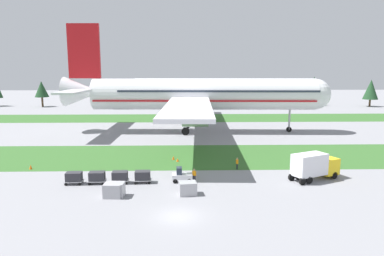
{
  "coord_description": "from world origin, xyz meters",
  "views": [
    {
      "loc": [
        0.54,
        -34.26,
        14.77
      ],
      "look_at": [
        2.11,
        29.36,
        4.0
      ],
      "focal_mm": 33.87,
      "sensor_mm": 36.0,
      "label": 1
    }
  ],
  "objects_px": {
    "airliner": "(197,94)",
    "ground_crew_marshaller": "(237,163)",
    "cargo_dolly_fourth": "(74,177)",
    "uld_container_2": "(188,188)",
    "ground_crew_loader": "(194,175)",
    "cargo_dolly_second": "(120,176)",
    "taxiway_marker_2": "(173,158)",
    "baggage_tug": "(182,176)",
    "cargo_dolly_third": "(97,177)",
    "cargo_dolly_lead": "(143,176)",
    "uld_container_0": "(113,190)",
    "taxiway_marker_0": "(324,164)",
    "taxiway_marker_1": "(31,167)",
    "uld_container_1": "(115,190)",
    "taxiway_marker_3": "(178,160)",
    "catering_truck": "(314,165)"
  },
  "relations": [
    {
      "from": "cargo_dolly_third",
      "to": "taxiway_marker_1",
      "type": "height_order",
      "value": "cargo_dolly_third"
    },
    {
      "from": "taxiway_marker_2",
      "to": "baggage_tug",
      "type": "bearing_deg",
      "value": -83.2
    },
    {
      "from": "cargo_dolly_lead",
      "to": "ground_crew_loader",
      "type": "height_order",
      "value": "ground_crew_loader"
    },
    {
      "from": "uld_container_0",
      "to": "uld_container_2",
      "type": "relative_size",
      "value": 1.0
    },
    {
      "from": "cargo_dolly_fourth",
      "to": "taxiway_marker_2",
      "type": "xyz_separation_m",
      "value": [
        12.34,
        12.01,
        -0.61
      ]
    },
    {
      "from": "cargo_dolly_fourth",
      "to": "taxiway_marker_3",
      "type": "bearing_deg",
      "value": 127.53
    },
    {
      "from": "cargo_dolly_lead",
      "to": "uld_container_2",
      "type": "bearing_deg",
      "value": 49.74
    },
    {
      "from": "airliner",
      "to": "taxiway_marker_0",
      "type": "xyz_separation_m",
      "value": [
        17.89,
        -30.0,
        -8.35
      ]
    },
    {
      "from": "ground_crew_marshaller",
      "to": "uld_container_1",
      "type": "xyz_separation_m",
      "value": [
        -15.68,
        -10.78,
        -0.15
      ]
    },
    {
      "from": "taxiway_marker_0",
      "to": "taxiway_marker_2",
      "type": "relative_size",
      "value": 1.13
    },
    {
      "from": "airliner",
      "to": "taxiway_marker_3",
      "type": "relative_size",
      "value": 141.6
    },
    {
      "from": "cargo_dolly_fourth",
      "to": "ground_crew_marshaller",
      "type": "height_order",
      "value": "ground_crew_marshaller"
    },
    {
      "from": "taxiway_marker_1",
      "to": "taxiway_marker_2",
      "type": "relative_size",
      "value": 1.1
    },
    {
      "from": "cargo_dolly_fourth",
      "to": "taxiway_marker_1",
      "type": "bearing_deg",
      "value": -131.98
    },
    {
      "from": "cargo_dolly_second",
      "to": "ground_crew_loader",
      "type": "bearing_deg",
      "value": 89.8
    },
    {
      "from": "cargo_dolly_fourth",
      "to": "uld_container_2",
      "type": "distance_m",
      "value": 15.05
    },
    {
      "from": "cargo_dolly_lead",
      "to": "taxiway_marker_3",
      "type": "distance_m",
      "value": 11.38
    },
    {
      "from": "taxiway_marker_3",
      "to": "cargo_dolly_lead",
      "type": "bearing_deg",
      "value": -112.56
    },
    {
      "from": "cargo_dolly_second",
      "to": "baggage_tug",
      "type": "bearing_deg",
      "value": 90.0
    },
    {
      "from": "airliner",
      "to": "taxiway_marker_0",
      "type": "height_order",
      "value": "airliner"
    },
    {
      "from": "cargo_dolly_fourth",
      "to": "ground_crew_loader",
      "type": "distance_m",
      "value": 15.36
    },
    {
      "from": "ground_crew_marshaller",
      "to": "taxiway_marker_3",
      "type": "distance_m",
      "value": 9.9
    },
    {
      "from": "airliner",
      "to": "uld_container_2",
      "type": "height_order",
      "value": "airliner"
    },
    {
      "from": "cargo_dolly_third",
      "to": "uld_container_0",
      "type": "xyz_separation_m",
      "value": [
        2.95,
        -4.95,
        -0.11
      ]
    },
    {
      "from": "airliner",
      "to": "uld_container_2",
      "type": "bearing_deg",
      "value": -1.39
    },
    {
      "from": "cargo_dolly_fourth",
      "to": "uld_container_0",
      "type": "relative_size",
      "value": 1.13
    },
    {
      "from": "cargo_dolly_second",
      "to": "uld_container_0",
      "type": "height_order",
      "value": "uld_container_0"
    },
    {
      "from": "airliner",
      "to": "ground_crew_marshaller",
      "type": "height_order",
      "value": "airliner"
    },
    {
      "from": "cargo_dolly_second",
      "to": "uld_container_2",
      "type": "bearing_deg",
      "value": 60.86
    },
    {
      "from": "catering_truck",
      "to": "taxiway_marker_1",
      "type": "xyz_separation_m",
      "value": [
        -39.63,
        5.9,
        -1.61
      ]
    },
    {
      "from": "baggage_tug",
      "to": "cargo_dolly_lead",
      "type": "distance_m",
      "value": 5.03
    },
    {
      "from": "taxiway_marker_0",
      "to": "airliner",
      "type": "bearing_deg",
      "value": 120.81
    },
    {
      "from": "ground_crew_marshaller",
      "to": "uld_container_2",
      "type": "xyz_separation_m",
      "value": [
        -7.34,
        -10.4,
        -0.19
      ]
    },
    {
      "from": "ground_crew_loader",
      "to": "taxiway_marker_3",
      "type": "height_order",
      "value": "ground_crew_loader"
    },
    {
      "from": "cargo_dolly_second",
      "to": "catering_truck",
      "type": "bearing_deg",
      "value": 89.87
    },
    {
      "from": "cargo_dolly_lead",
      "to": "ground_crew_marshaller",
      "type": "bearing_deg",
      "value": 112.06
    },
    {
      "from": "ground_crew_marshaller",
      "to": "ground_crew_loader",
      "type": "height_order",
      "value": "same"
    },
    {
      "from": "baggage_tug",
      "to": "cargo_dolly_lead",
      "type": "bearing_deg",
      "value": -90.0
    },
    {
      "from": "airliner",
      "to": "uld_container_1",
      "type": "bearing_deg",
      "value": -12.43
    },
    {
      "from": "airliner",
      "to": "taxiway_marker_0",
      "type": "bearing_deg",
      "value": 33.17
    },
    {
      "from": "taxiway_marker_1",
      "to": "cargo_dolly_lead",
      "type": "bearing_deg",
      "value": -21.36
    },
    {
      "from": "baggage_tug",
      "to": "ground_crew_loader",
      "type": "distance_m",
      "value": 1.64
    },
    {
      "from": "cargo_dolly_lead",
      "to": "cargo_dolly_third",
      "type": "height_order",
      "value": "same"
    },
    {
      "from": "airliner",
      "to": "ground_crew_loader",
      "type": "height_order",
      "value": "airliner"
    },
    {
      "from": "uld_container_1",
      "to": "ground_crew_marshaller",
      "type": "bearing_deg",
      "value": 34.5
    },
    {
      "from": "catering_truck",
      "to": "uld_container_2",
      "type": "bearing_deg",
      "value": -97.97
    },
    {
      "from": "airliner",
      "to": "cargo_dolly_fourth",
      "type": "height_order",
      "value": "airliner"
    },
    {
      "from": "cargo_dolly_third",
      "to": "ground_crew_marshaller",
      "type": "xyz_separation_m",
      "value": [
        18.89,
        6.09,
        0.03
      ]
    },
    {
      "from": "cargo_dolly_second",
      "to": "ground_crew_loader",
      "type": "relative_size",
      "value": 1.3
    },
    {
      "from": "cargo_dolly_second",
      "to": "taxiway_marker_2",
      "type": "relative_size",
      "value": 3.66
    }
  ]
}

